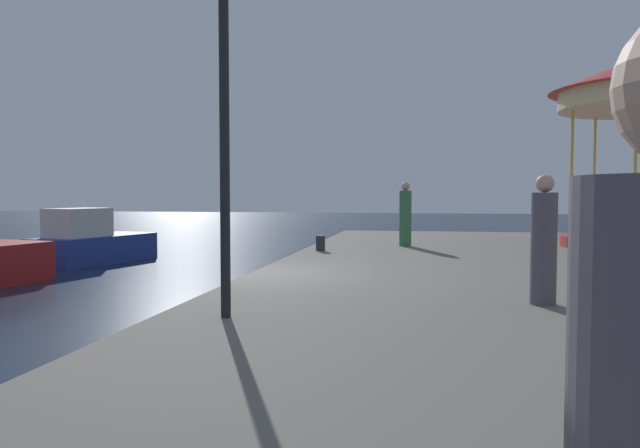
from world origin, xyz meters
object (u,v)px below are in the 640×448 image
object	(u,v)px
motorboat_blue	(91,243)
bollard_south	(321,243)
lamp_post_mid_promenade	(224,52)
person_mid_promenade	(405,216)
person_by_the_water	(544,244)

from	to	relation	value
motorboat_blue	bollard_south	world-z (taller)	motorboat_blue
lamp_post_mid_promenade	person_mid_promenade	distance (m)	10.68
lamp_post_mid_promenade	bollard_south	bearing A→B (deg)	92.43
motorboat_blue	person_mid_promenade	distance (m)	10.39
lamp_post_mid_promenade	bollard_south	xyz separation A→B (m)	(-0.36, 8.47, -2.96)
motorboat_blue	bollard_south	bearing A→B (deg)	-18.34
motorboat_blue	bollard_south	xyz separation A→B (m)	(8.18, -2.71, 0.33)
person_by_the_water	person_mid_promenade	xyz separation A→B (m)	(-2.16, 8.70, 0.03)
lamp_post_mid_promenade	person_mid_promenade	world-z (taller)	lamp_post_mid_promenade
bollard_south	person_mid_promenade	xyz separation A→B (m)	(2.12, 1.81, 0.65)
motorboat_blue	person_by_the_water	world-z (taller)	person_by_the_water
person_mid_promenade	person_by_the_water	bearing A→B (deg)	-76.04
motorboat_blue	lamp_post_mid_promenade	xyz separation A→B (m)	(8.54, -11.18, 3.29)
bollard_south	person_mid_promenade	world-z (taller)	person_mid_promenade
person_mid_promenade	lamp_post_mid_promenade	bearing A→B (deg)	-99.73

